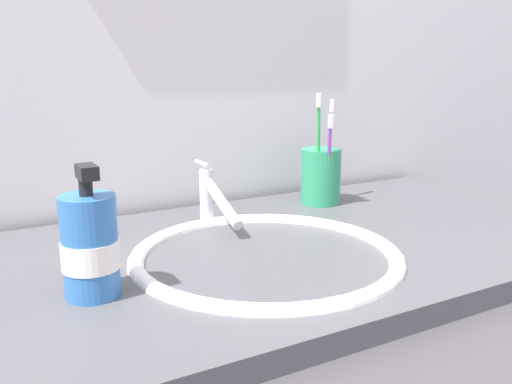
% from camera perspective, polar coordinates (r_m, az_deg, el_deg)
% --- Properties ---
extents(tiled_wall_back, '(2.38, 0.04, 2.40)m').
position_cam_1_polar(tiled_wall_back, '(1.09, -8.10, 16.65)').
color(tiled_wall_back, silver).
rests_on(tiled_wall_back, ground).
extents(sink_basin, '(0.39, 0.39, 0.13)m').
position_cam_1_polar(sink_basin, '(0.83, 1.04, -9.70)').
color(sink_basin, white).
rests_on(sink_basin, vanity_counter).
extents(faucet, '(0.02, 0.16, 0.11)m').
position_cam_1_polar(faucet, '(0.95, -4.48, -0.54)').
color(faucet, silver).
rests_on(faucet, sink_basin).
extents(toothbrush_cup, '(0.08, 0.08, 0.11)m').
position_cam_1_polar(toothbrush_cup, '(1.10, 6.64, 1.62)').
color(toothbrush_cup, '#2D9966').
rests_on(toothbrush_cup, vanity_counter).
extents(toothbrush_white, '(0.03, 0.02, 0.20)m').
position_cam_1_polar(toothbrush_white, '(1.11, 7.62, 4.96)').
color(toothbrush_white, white).
rests_on(toothbrush_white, toothbrush_cup).
extents(toothbrush_purple, '(0.02, 0.03, 0.17)m').
position_cam_1_polar(toothbrush_purple, '(1.06, 7.47, 3.89)').
color(toothbrush_purple, purple).
rests_on(toothbrush_purple, toothbrush_cup).
extents(toothbrush_green, '(0.03, 0.03, 0.21)m').
position_cam_1_polar(toothbrush_green, '(1.06, 6.40, 5.00)').
color(toothbrush_green, green).
rests_on(toothbrush_green, toothbrush_cup).
extents(soap_dispenser, '(0.07, 0.07, 0.16)m').
position_cam_1_polar(soap_dispenser, '(0.69, -16.64, -5.38)').
color(soap_dispenser, '#3372BF').
rests_on(soap_dispenser, vanity_counter).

